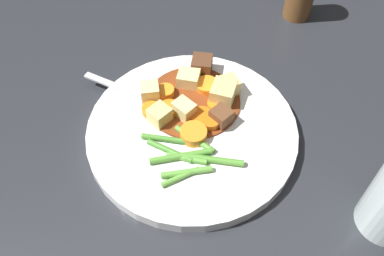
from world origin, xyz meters
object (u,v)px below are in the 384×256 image
Objects in this scene: potato_chunk_2 at (228,87)px; potato_chunk_3 at (223,93)px; carrot_slice_6 at (194,134)px; potato_chunk_1 at (150,92)px; carrot_slice_1 at (170,109)px; fork at (140,96)px; potato_chunk_0 at (159,116)px; carrot_slice_4 at (151,110)px; dinner_plate at (192,132)px; carrot_slice_5 at (202,117)px; potato_chunk_4 at (189,79)px; carrot_slice_7 at (208,86)px; carrot_slice_3 at (211,122)px; meat_chunk_0 at (221,117)px; potato_chunk_5 at (184,110)px; meat_chunk_1 at (202,66)px; carrot_slice_0 at (166,92)px; carrot_slice_2 at (216,104)px.

potato_chunk_3 is at bearing 167.77° from potato_chunk_2.
carrot_slice_6 is 1.40× the size of potato_chunk_1.
potato_chunk_1 is at bearing 111.66° from potato_chunk_2.
carrot_slice_1 is 0.16× the size of fork.
carrot_slice_4 is at bearing 55.89° from potato_chunk_0.
dinner_plate is 9.10× the size of carrot_slice_5.
fork is at bearing 48.10° from carrot_slice_4.
potato_chunk_4 is (0.08, 0.03, 0.02)m from dinner_plate.
potato_chunk_0 is 0.06m from fork.
carrot_slice_5 is 1.19× the size of potato_chunk_0.
carrot_slice_4 and carrot_slice_7 have the same top height.
carrot_slice_3 is 0.72× the size of potato_chunk_3.
carrot_slice_7 is at bearing 61.87° from potato_chunk_3.
carrot_slice_7 is 1.25× the size of meat_chunk_0.
potato_chunk_2 is 1.12× the size of meat_chunk_0.
potato_chunk_5 is (-0.02, -0.06, -0.00)m from potato_chunk_1.
fork is (-0.03, 0.12, -0.01)m from potato_chunk_3.
carrot_slice_7 is at bearing 18.19° from carrot_slice_3.
carrot_slice_4 is at bearing 109.80° from carrot_slice_1.
potato_chunk_4 is at bearing 158.50° from meat_chunk_1.
potato_chunk_1 is at bearing 120.34° from carrot_slice_0.
potato_chunk_1 reaches higher than meat_chunk_0.
potato_chunk_0 is (0.01, 0.05, 0.01)m from carrot_slice_6.
carrot_slice_1 is 0.05m from fork.
carrot_slice_1 is 0.07m from carrot_slice_2.
meat_chunk_0 is at bearing -39.44° from carrot_slice_6.
potato_chunk_3 is at bearing -75.13° from potato_chunk_1.
potato_chunk_1 is (0.02, 0.10, 0.01)m from carrot_slice_3.
fork is (0.05, 0.09, -0.01)m from carrot_slice_6.
carrot_slice_7 is at bearing 6.65° from carrot_slice_5.
potato_chunk_0 is 0.04m from potato_chunk_1.
carrot_slice_0 is 0.09m from meat_chunk_0.
carrot_slice_5 is 0.06m from potato_chunk_0.
dinner_plate is 0.11m from meat_chunk_1.
carrot_slice_6 is 0.09m from potato_chunk_1.
carrot_slice_7 is at bearing 35.26° from carrot_slice_2.
potato_chunk_3 is at bearing -104.96° from potato_chunk_4.
carrot_slice_5 reaches higher than dinner_plate.
carrot_slice_6 is 1.39× the size of meat_chunk_0.
potato_chunk_0 is at bearing -171.35° from carrot_slice_0.
potato_chunk_0 is at bearing 76.07° from carrot_slice_6.
carrot_slice_3 is (-0.01, -0.06, 0.00)m from carrot_slice_1.
carrot_slice_3 is at bearing -98.99° from potato_chunk_5.
potato_chunk_4 is 0.18× the size of fork.
potato_chunk_3 is (0.08, -0.02, 0.01)m from carrot_slice_6.
potato_chunk_4 is 0.03m from meat_chunk_1.
carrot_slice_6 is 0.11m from fork.
carrot_slice_7 is at bearing 2.93° from carrot_slice_6.
carrot_slice_2 is at bearing -120.96° from potato_chunk_4.
carrot_slice_0 is at bearing 100.72° from potato_chunk_3.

